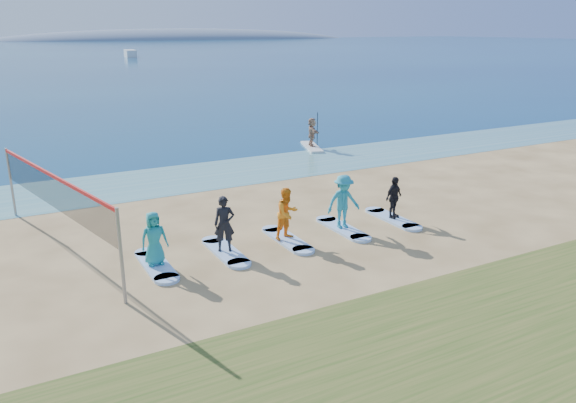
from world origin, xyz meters
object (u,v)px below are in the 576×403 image
surfboard_2 (287,239)px  student_4 (394,197)px  boat_offshore_b (131,57)px  surfboard_1 (225,252)px  student_2 (287,213)px  volleyball_net (53,191)px  surfboard_4 (393,219)px  paddleboard (312,147)px  paddleboarder (312,132)px  surfboard_0 (156,265)px  student_0 (154,238)px  student_3 (343,202)px  surfboard_3 (343,229)px  student_1 (224,224)px

surfboard_2 → student_4: size_ratio=1.47×
boat_offshore_b → surfboard_1: bearing=-95.1°
student_2 → student_4: student_2 is taller
volleyball_net → surfboard_4: 11.28m
surfboard_1 → surfboard_2: (2.14, 0.00, 0.00)m
boat_offshore_b → student_2: student_2 is taller
surfboard_1 → student_2: 2.32m
paddleboard → paddleboarder: (0.00, 0.00, 0.86)m
surfboard_2 → surfboard_1: bearing=180.0°
surfboard_0 → student_2: size_ratio=1.31×
surfboard_4 → student_4: size_ratio=1.47×
student_0 → surfboard_4: (8.56, -0.00, -0.83)m
surfboard_2 → student_3: size_ratio=1.20×
paddleboarder → surfboard_3: paddleboarder is taller
student_1 → student_4: student_1 is taller
student_2 → student_3: student_3 is taller
student_3 → volleyball_net: bearing=168.8°
student_0 → student_3: (6.42, 0.00, 0.13)m
paddleboarder → student_4: size_ratio=1.06×
boat_offshore_b → student_2: (-23.42, -118.49, 0.93)m
surfboard_3 → volleyball_net: bearing=163.4°
surfboard_0 → student_3: size_ratio=1.20×
paddleboard → boat_offshore_b: bearing=100.4°
boat_offshore_b → surfboard_4: 120.03m
paddleboarder → student_1: student_1 is taller
paddleboard → student_4: student_4 is taller
boat_offshore_b → student_4: bearing=-92.1°
student_1 → surfboard_3: student_1 is taller
volleyball_net → paddleboarder: 17.52m
student_2 → student_0: bearing=167.1°
surfboard_1 → surfboard_2: 2.14m
volleyball_net → student_2: size_ratio=5.29×
volleyball_net → surfboard_1: 5.43m
student_2 → surfboard_4: 4.37m
paddleboarder → student_1: (-10.28, -12.09, 0.02)m
surfboard_0 → volleyball_net: bearing=131.1°
paddleboard → surfboard_3: (-6.00, -12.09, -0.01)m
student_0 → student_1: 2.14m
boat_offshore_b → volleyball_net: bearing=-97.4°
paddleboard → student_1: bearing=-111.8°
surfboard_0 → surfboard_4: (8.56, 0.00, 0.00)m
student_2 → surfboard_1: bearing=167.1°
surfboard_3 → paddleboard: bearing=63.6°
surfboard_0 → student_2: (4.28, 0.00, 0.88)m
student_3 → surfboard_4: size_ratio=0.83×
surfboard_1 → surfboard_2: bearing=0.0°
surfboard_4 → paddleboarder: bearing=72.3°
surfboard_4 → volleyball_net: bearing=166.6°
surfboard_2 → surfboard_3: (2.14, 0.00, 0.00)m
surfboard_3 → student_3: 0.96m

